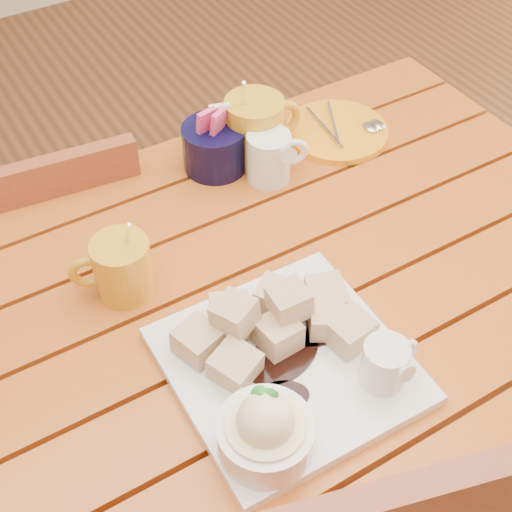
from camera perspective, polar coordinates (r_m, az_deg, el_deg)
table at (r=1.09m, az=0.20°, el=-7.16°), size 1.20×0.79×0.75m
dessert_plate at (r=0.89m, az=2.27°, el=-9.07°), size 0.29×0.29×0.12m
coffee_mug_left at (r=1.00m, az=-10.77°, el=-0.89°), size 0.11×0.08×0.14m
coffee_mug_right at (r=1.20m, az=0.01°, el=10.25°), size 0.14×0.10×0.17m
cream_pitcher at (r=1.16m, az=1.14°, el=8.02°), size 0.10×0.09×0.09m
sugar_caddy at (r=1.19m, az=-3.31°, el=8.77°), size 0.11×0.11×0.12m
orange_saucer at (r=1.29m, az=6.56°, el=9.90°), size 0.18×0.18×0.02m
chair_far at (r=1.48m, az=-16.33°, el=-1.95°), size 0.43×0.43×0.82m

